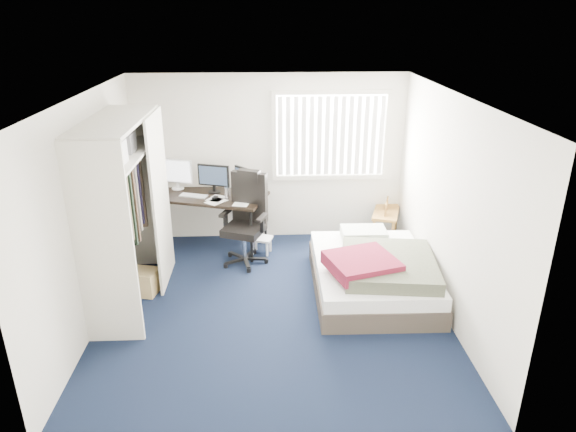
# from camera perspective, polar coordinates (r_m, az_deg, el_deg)

# --- Properties ---
(ground) EXTENTS (4.20, 4.20, 0.00)m
(ground) POSITION_cam_1_polar(r_m,az_deg,el_deg) (6.29, -1.67, -9.96)
(ground) COLOR black
(ground) RESTS_ON ground
(room_shell) EXTENTS (4.20, 4.20, 4.20)m
(room_shell) POSITION_cam_1_polar(r_m,az_deg,el_deg) (5.63, -1.84, 3.18)
(room_shell) COLOR silver
(room_shell) RESTS_ON ground
(window_assembly) EXTENTS (1.72, 0.09, 1.32)m
(window_assembly) POSITION_cam_1_polar(r_m,az_deg,el_deg) (7.63, 4.77, 8.87)
(window_assembly) COLOR white
(window_assembly) RESTS_ON ground
(closet) EXTENTS (0.64, 1.84, 2.22)m
(closet) POSITION_cam_1_polar(r_m,az_deg,el_deg) (6.15, -17.63, 2.22)
(closet) COLOR beige
(closet) RESTS_ON ground
(desk) EXTENTS (1.82, 1.24, 1.28)m
(desk) POSITION_cam_1_polar(r_m,az_deg,el_deg) (7.56, -8.86, 2.53)
(desk) COLOR black
(desk) RESTS_ON ground
(office_chair) EXTENTS (0.78, 0.78, 1.29)m
(office_chair) POSITION_cam_1_polar(r_m,az_deg,el_deg) (7.17, -4.65, -1.32)
(office_chair) COLOR black
(office_chair) RESTS_ON ground
(footstool) EXTENTS (0.36, 0.32, 0.25)m
(footstool) POSITION_cam_1_polar(r_m,az_deg,el_deg) (7.49, -2.99, -2.79)
(footstool) COLOR white
(footstool) RESTS_ON ground
(nightstand) EXTENTS (0.56, 0.79, 0.67)m
(nightstand) POSITION_cam_1_polar(r_m,az_deg,el_deg) (7.91, 10.82, 0.14)
(nightstand) COLOR brown
(nightstand) RESTS_ON ground
(bed) EXTENTS (1.48, 1.93, 0.64)m
(bed) POSITION_cam_1_polar(r_m,az_deg,el_deg) (6.53, 9.46, -6.21)
(bed) COLOR #3E352D
(bed) RESTS_ON ground
(pine_box) EXTENTS (0.46, 0.39, 0.31)m
(pine_box) POSITION_cam_1_polar(r_m,az_deg,el_deg) (6.74, -16.02, -7.00)
(pine_box) COLOR tan
(pine_box) RESTS_ON ground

